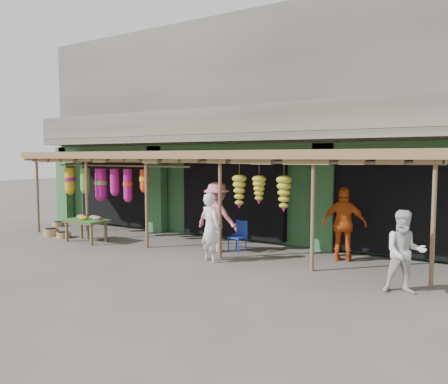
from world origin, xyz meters
The scene contains 12 objects.
ground centered at (0.00, 0.00, 0.00)m, with size 80.00×80.00×0.00m, color #514C47.
building centered at (0.00, 4.87, 3.37)m, with size 16.40×6.80×7.00m.
awning centered at (-0.17, 0.80, 2.57)m, with size 14.00×2.70×2.79m.
flower_table centered at (-3.67, -0.51, 0.66)m, with size 1.38×0.82×0.82m.
blue_chair centered at (1.01, 0.78, 0.47)m, with size 0.46×0.47×0.85m.
basket_left centered at (-7.00, 1.00, 0.09)m, with size 0.43×0.43×0.18m, color brown.
basket_mid centered at (-4.87, -0.44, 0.09)m, with size 0.46×0.46×0.18m, color #986A44.
basket_right centered at (-5.55, -0.40, 0.11)m, with size 0.50×0.50×0.23m, color #9A7648.
person_front centered at (1.00, -0.65, 0.86)m, with size 0.63×0.41×1.73m, color silver.
person_right centered at (5.59, -0.86, 0.80)m, with size 0.78×0.61×1.61m, color silver.
person_vendor centered at (3.83, 1.17, 0.94)m, with size 1.10×0.46×1.87m, color #CB4E13.
person_shopper centered at (0.50, 0.43, 0.96)m, with size 1.25×0.72×1.93m, color pink.
Camera 1 is at (6.95, -9.68, 2.62)m, focal length 35.00 mm.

